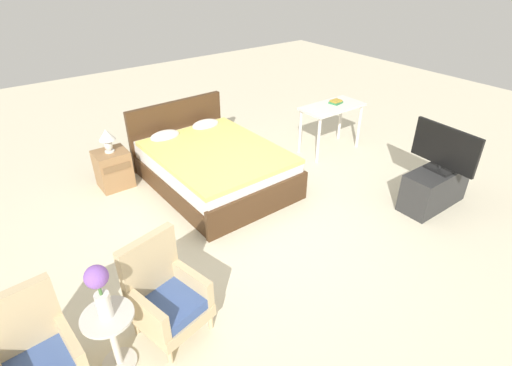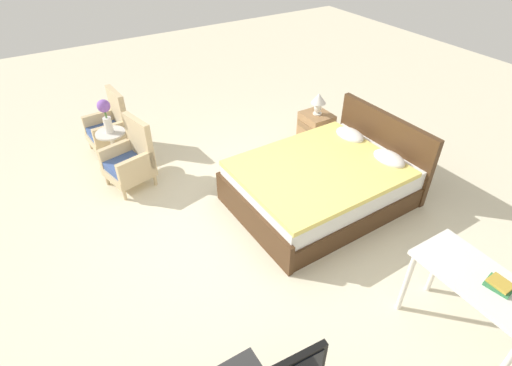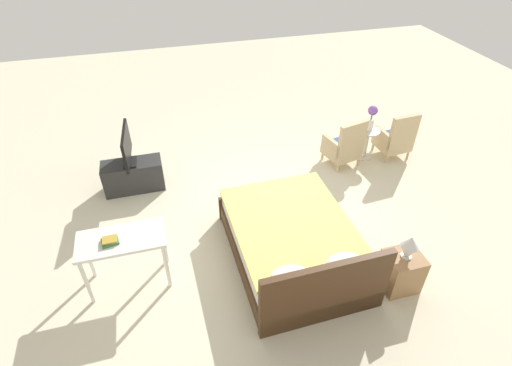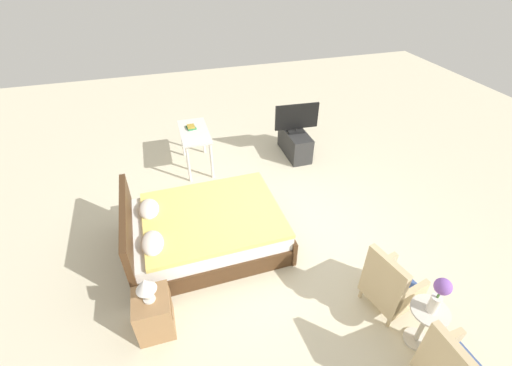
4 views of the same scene
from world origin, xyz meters
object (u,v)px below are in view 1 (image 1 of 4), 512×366
at_px(tv_flatscreen, 445,149).
at_px(side_table, 112,334).
at_px(flower_vase, 99,287).
at_px(table_lamp, 107,137).
at_px(armchair_by_window_right, 166,296).
at_px(book_stack, 336,102).
at_px(armchair_by_window_left, 37,360).
at_px(vanity_desk, 332,112).
at_px(tv_stand, 434,188).
at_px(bed, 212,165).
at_px(nightstand, 113,169).

bearing_deg(tv_flatscreen, side_table, 177.74).
distance_m(flower_vase, table_lamp, 2.98).
bearing_deg(tv_flatscreen, armchair_by_window_right, 175.94).
height_order(tv_flatscreen, book_stack, tv_flatscreen).
bearing_deg(table_lamp, armchair_by_window_right, -100.25).
height_order(armchair_by_window_left, table_lamp, armchair_by_window_left).
bearing_deg(vanity_desk, tv_stand, -93.27).
bearing_deg(tv_stand, flower_vase, 177.74).
bearing_deg(tv_flatscreen, table_lamp, 136.91).
bearing_deg(bed, armchair_by_window_left, -143.95).
relative_size(bed, tv_stand, 2.26).
height_order(bed, armchair_by_window_right, bed).
relative_size(bed, book_stack, 10.03).
relative_size(nightstand, vanity_desk, 0.52).
distance_m(bed, flower_vase, 3.01).
bearing_deg(vanity_desk, nightstand, 163.44).
distance_m(nightstand, table_lamp, 0.48).
xyz_separation_m(bed, tv_stand, (2.02, -2.20, -0.04)).
distance_m(bed, armchair_by_window_right, 2.54).
distance_m(bed, vanity_desk, 2.18).
relative_size(armchair_by_window_right, tv_stand, 0.96).
relative_size(nightstand, tv_stand, 0.56).
bearing_deg(table_lamp, tv_flatscreen, -43.09).
bearing_deg(flower_vase, bed, 43.53).
height_order(bed, vanity_desk, bed).
bearing_deg(tv_stand, bed, 132.59).
height_order(flower_vase, vanity_desk, flower_vase).
xyz_separation_m(armchair_by_window_right, side_table, (-0.50, -0.10, -0.01)).
distance_m(armchair_by_window_left, vanity_desk, 5.11).
height_order(side_table, book_stack, book_stack).
xyz_separation_m(side_table, tv_stand, (4.17, -0.16, -0.10)).
distance_m(bed, tv_stand, 2.99).
distance_m(armchair_by_window_left, tv_flatscreen, 4.72).
relative_size(table_lamp, vanity_desk, 0.32).
height_order(side_table, nightstand, side_table).
height_order(side_table, tv_flatscreen, tv_flatscreen).
bearing_deg(nightstand, side_table, -109.47).
height_order(armchair_by_window_right, nightstand, armchair_by_window_right).
bearing_deg(flower_vase, table_lamp, 70.53).
distance_m(side_table, tv_flatscreen, 4.20).
bearing_deg(armchair_by_window_left, bed, 36.05).
bearing_deg(armchair_by_window_right, side_table, -169.15).
xyz_separation_m(side_table, nightstand, (0.99, 2.81, -0.09)).
xyz_separation_m(nightstand, book_stack, (3.40, -0.94, 0.53)).
distance_m(tv_flatscreen, vanity_desk, 2.00).
distance_m(table_lamp, vanity_desk, 3.43).
relative_size(flower_vase, tv_flatscreen, 0.55).
bearing_deg(side_table, nightstand, 70.53).
bearing_deg(book_stack, tv_flatscreen, -96.36).
bearing_deg(book_stack, armchair_by_window_right, -155.56).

